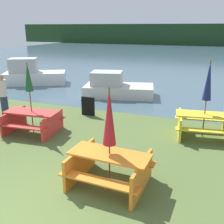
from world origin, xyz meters
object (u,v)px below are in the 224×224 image
object	(u,v)px
umbrella_darkgreen	(28,78)
boat	(116,87)
umbrella_crimson	(109,117)
boat_second	(32,75)
signboard	(88,106)
picnic_table_red	(32,120)
person	(3,95)
umbrella_navy	(208,81)
picnic_table_orange	(109,166)
picnic_table_yellow	(204,123)

from	to	relation	value
umbrella_darkgreen	boat	distance (m)	5.85
umbrella_crimson	boat	distance (m)	8.08
boat	boat_second	size ratio (longest dim) A/B	0.96
umbrella_crimson	signboard	bearing A→B (deg)	121.54
picnic_table_red	boat	bearing A→B (deg)	80.98
picnic_table_red	person	bearing A→B (deg)	152.75
umbrella_darkgreen	boat_second	xyz separation A→B (m)	(-5.00, 6.59, -1.28)
umbrella_darkgreen	umbrella_navy	xyz separation A→B (m)	(5.35, 1.67, -0.03)
picnic_table_red	person	world-z (taller)	person
picnic_table_orange	boat_second	distance (m)	12.07
umbrella_darkgreen	signboard	distance (m)	2.90
boat_second	signboard	distance (m)	7.32
boat	picnic_table_orange	bearing A→B (deg)	-84.08
picnic_table_yellow	boat	distance (m)	5.95
picnic_table_yellow	umbrella_darkgreen	xyz separation A→B (m)	(-5.35, -1.67, 1.40)
umbrella_darkgreen	person	bearing A→B (deg)	152.75
picnic_table_red	boat	world-z (taller)	boat
boat	boat_second	world-z (taller)	boat_second
signboard	person	bearing A→B (deg)	-159.86
picnic_table_yellow	umbrella_darkgreen	size ratio (longest dim) A/B	0.83
picnic_table_yellow	umbrella_navy	size ratio (longest dim) A/B	0.79
picnic_table_red	umbrella_navy	world-z (taller)	umbrella_navy
picnic_table_red	umbrella_darkgreen	size ratio (longest dim) A/B	0.79
umbrella_crimson	person	bearing A→B (deg)	151.82
boat	signboard	world-z (taller)	boat
picnic_table_yellow	person	distance (m)	7.61
umbrella_navy	boat	size ratio (longest dim) A/B	0.65
umbrella_darkgreen	boat	bearing A→B (deg)	80.98
picnic_table_yellow	boat	world-z (taller)	boat
boat_second	picnic_table_yellow	bearing A→B (deg)	-53.34
person	umbrella_navy	bearing A→B (deg)	3.93
umbrella_darkgreen	signboard	bearing A→B (deg)	68.05
picnic_table_yellow	signboard	bearing A→B (deg)	171.80
umbrella_navy	person	xyz separation A→B (m)	(-7.58, -0.52, -1.00)
umbrella_crimson	signboard	size ratio (longest dim) A/B	2.99
umbrella_crimson	signboard	world-z (taller)	umbrella_crimson
signboard	boat_second	bearing A→B (deg)	144.16
umbrella_navy	boat	world-z (taller)	umbrella_navy
picnic_table_orange	umbrella_crimson	bearing A→B (deg)	90.00
boat_second	boat	bearing A→B (deg)	-37.37
picnic_table_orange	umbrella_darkgreen	bearing A→B (deg)	151.25
umbrella_crimson	person	distance (m)	6.59
picnic_table_orange	picnic_table_yellow	xyz separation A→B (m)	(1.82, 3.61, 0.00)
picnic_table_red	umbrella_crimson	world-z (taller)	umbrella_crimson
picnic_table_red	umbrella_darkgreen	xyz separation A→B (m)	(0.00, 0.00, 1.41)
picnic_table_red	umbrella_crimson	size ratio (longest dim) A/B	0.83
umbrella_navy	umbrella_crimson	bearing A→B (deg)	-116.71
umbrella_navy	umbrella_crimson	size ratio (longest dim) A/B	1.10
boat	person	xyz separation A→B (m)	(-3.12, -4.46, 0.37)
person	signboard	distance (m)	3.40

